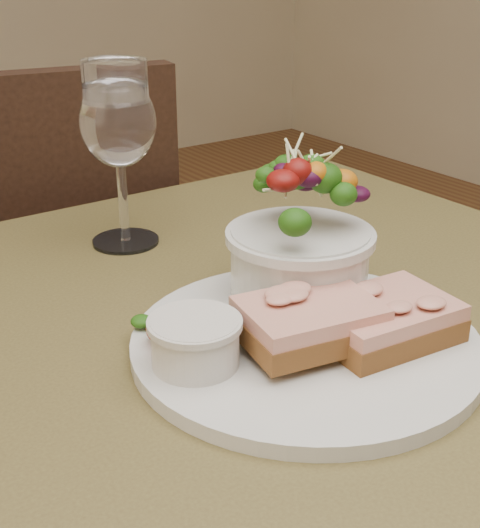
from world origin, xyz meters
TOP-DOWN VIEW (x-y plane):
  - cafe_table at (0.00, 0.00)m, footprint 0.80×0.80m
  - chair_far at (0.01, 0.65)m, footprint 0.49×0.49m
  - dinner_plate at (0.02, -0.02)m, footprint 0.27×0.27m
  - sandwich_front at (0.07, -0.06)m, footprint 0.11×0.09m
  - sandwich_back at (0.01, -0.04)m, footprint 0.11×0.09m
  - ramekin at (-0.07, -0.01)m, footprint 0.06×0.06m
  - salad_bowl at (0.06, 0.04)m, footprint 0.12×0.12m
  - garnish at (-0.06, 0.04)m, footprint 0.05×0.04m
  - wine_glass at (0.01, 0.26)m, footprint 0.08×0.08m

SIDE VIEW (x-z plane):
  - chair_far at x=0.01m, z-range -0.16..0.74m
  - cafe_table at x=0.00m, z-range 0.27..1.02m
  - dinner_plate at x=0.02m, z-range 0.75..0.76m
  - garnish at x=-0.06m, z-range 0.76..0.78m
  - sandwich_front at x=0.07m, z-range 0.76..0.79m
  - ramekin at x=-0.07m, z-range 0.76..0.80m
  - sandwich_back at x=0.01m, z-range 0.77..0.80m
  - salad_bowl at x=0.06m, z-range 0.76..0.88m
  - wine_glass at x=0.01m, z-range 0.79..0.96m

